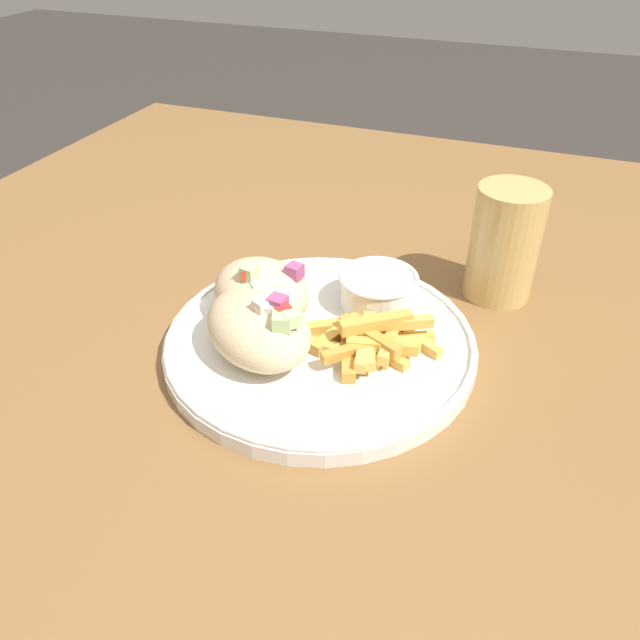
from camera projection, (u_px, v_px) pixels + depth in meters
The scene contains 7 objects.
table at pixel (342, 407), 0.63m from camera, with size 1.19×1.19×0.73m.
plate at pixel (320, 341), 0.57m from camera, with size 0.29×0.29×0.02m.
pita_sandwich_near at pixel (259, 327), 0.54m from camera, with size 0.14×0.14×0.06m.
pita_sandwich_far at pixel (262, 291), 0.58m from camera, with size 0.13×0.12×0.06m.
fries_pile at pixel (368, 340), 0.55m from camera, with size 0.13×0.10×0.03m.
sauce_ramekin at pixel (378, 289), 0.60m from camera, with size 0.08×0.08×0.03m.
water_glass at pixel (504, 248), 0.63m from camera, with size 0.07×0.07×0.12m.
Camera 1 is at (0.14, -0.44, 1.09)m, focal length 35.00 mm.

